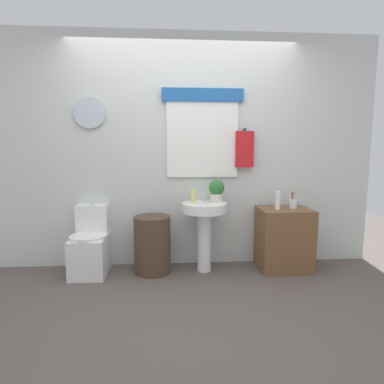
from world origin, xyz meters
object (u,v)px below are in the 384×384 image
(wooden_cabinet, at_px, (284,239))
(lotion_bottle, at_px, (278,200))
(laundry_hamper, at_px, (152,244))
(pedestal_sink, at_px, (204,221))
(toilet, at_px, (91,247))
(potted_plant, at_px, (217,190))
(toothbrush_cup, at_px, (293,203))
(soap_bottle, at_px, (193,195))

(wooden_cabinet, distance_m, lotion_bottle, 0.45)
(laundry_hamper, bearing_deg, pedestal_sink, -0.00)
(toilet, xyz_separation_m, potted_plant, (1.37, 0.03, 0.60))
(toilet, bearing_deg, toothbrush_cup, -0.29)
(toilet, distance_m, potted_plant, 1.49)
(wooden_cabinet, xyz_separation_m, lotion_bottle, (-0.10, -0.04, 0.44))
(toothbrush_cup, bearing_deg, soap_bottle, 178.44)
(pedestal_sink, height_order, potted_plant, potted_plant)
(laundry_hamper, relative_size, potted_plant, 2.51)
(toothbrush_cup, bearing_deg, lotion_bottle, -162.91)
(wooden_cabinet, xyz_separation_m, potted_plant, (-0.75, 0.06, 0.55))
(toilet, height_order, soap_bottle, soap_bottle)
(toilet, distance_m, wooden_cabinet, 2.12)
(pedestal_sink, height_order, soap_bottle, soap_bottle)
(pedestal_sink, height_order, toothbrush_cup, toothbrush_cup)
(laundry_hamper, bearing_deg, wooden_cabinet, 0.00)
(laundry_hamper, height_order, lotion_bottle, lotion_bottle)
(laundry_hamper, height_order, wooden_cabinet, wooden_cabinet)
(laundry_hamper, relative_size, pedestal_sink, 0.82)
(soap_bottle, height_order, potted_plant, potted_plant)
(toothbrush_cup, bearing_deg, pedestal_sink, -178.85)
(potted_plant, bearing_deg, laundry_hamper, -175.12)
(toilet, height_order, lotion_bottle, lotion_bottle)
(lotion_bottle, bearing_deg, potted_plant, 171.29)
(soap_bottle, distance_m, toothbrush_cup, 1.11)
(laundry_hamper, height_order, pedestal_sink, pedestal_sink)
(potted_plant, height_order, lotion_bottle, potted_plant)
(toilet, xyz_separation_m, laundry_hamper, (0.66, -0.03, 0.02))
(soap_bottle, bearing_deg, potted_plant, 2.20)
(pedestal_sink, height_order, lotion_bottle, lotion_bottle)
(wooden_cabinet, bearing_deg, soap_bottle, 177.17)
(potted_plant, relative_size, toothbrush_cup, 1.33)
(toilet, relative_size, lotion_bottle, 3.68)
(laundry_hamper, height_order, soap_bottle, soap_bottle)
(pedestal_sink, bearing_deg, toothbrush_cup, 1.15)
(wooden_cabinet, height_order, lotion_bottle, lotion_bottle)
(laundry_hamper, distance_m, toothbrush_cup, 1.61)
(toilet, relative_size, soap_bottle, 4.83)
(wooden_cabinet, distance_m, soap_bottle, 1.12)
(laundry_hamper, distance_m, wooden_cabinet, 1.45)
(pedestal_sink, relative_size, wooden_cabinet, 1.11)
(toilet, distance_m, laundry_hamper, 0.66)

